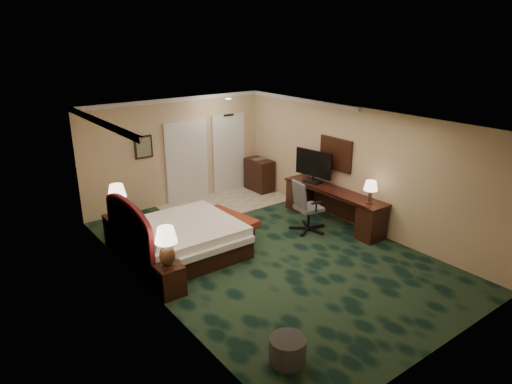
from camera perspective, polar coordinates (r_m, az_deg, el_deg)
floor at (r=9.27m, az=1.47°, el=-7.63°), size 5.00×7.50×0.00m
ceiling at (r=8.40m, az=1.62°, el=9.01°), size 5.00×7.50×0.00m
wall_back at (r=11.79m, az=-9.87°, el=5.04°), size 5.00×0.00×2.70m
wall_front at (r=6.48m, az=22.79°, el=-8.43°), size 5.00×0.00×2.70m
wall_left at (r=7.55m, az=-13.54°, el=-3.44°), size 0.00×7.50×2.70m
wall_right at (r=10.41m, az=12.41°, el=2.97°), size 0.00×7.50×2.70m
crown_molding at (r=8.41m, az=1.62°, el=8.68°), size 5.00×7.50×0.10m
tile_patch at (r=11.92m, az=-3.77°, el=-1.34°), size 3.20×1.70×0.01m
headboard at (r=8.68m, az=-15.54°, el=-5.22°), size 0.12×2.00×1.40m
entry_door at (r=12.60m, az=-3.45°, el=4.80°), size 1.02×0.06×2.18m
closet_doors at (r=11.95m, az=-8.63°, el=3.80°), size 1.20×0.06×2.10m
wall_art at (r=11.33m, az=-13.90°, el=5.48°), size 0.45×0.06×0.55m
wall_mirror at (r=10.72m, az=9.94°, el=4.70°), size 0.05×0.95×0.75m
bed at (r=9.19m, az=-9.03°, el=-5.89°), size 2.06×1.91×0.65m
nightstand_near at (r=7.96m, az=-10.84°, el=-10.69°), size 0.43×0.49×0.53m
nightstand_far at (r=9.85m, az=-16.55°, el=-4.70°), size 0.53×0.60×0.66m
lamp_near at (r=7.65m, az=-11.11°, el=-6.77°), size 0.46×0.46×0.70m
lamp_far at (r=9.58m, az=-16.89°, el=-1.07°), size 0.40×0.40×0.69m
bed_bench at (r=9.98m, az=-3.23°, el=-4.13°), size 0.68×1.44×0.47m
ottoman at (r=6.48m, az=3.97°, el=-19.10°), size 0.66×0.66×0.36m
desk at (r=10.70m, az=9.58°, el=-1.78°), size 0.60×2.77×0.80m
tv at (r=10.92m, az=7.19°, el=3.17°), size 0.24×1.02×0.79m
desk_lamp at (r=9.81m, az=14.09°, el=-0.02°), size 0.37×0.37×0.50m
desk_chair at (r=10.13m, az=6.64°, el=-1.71°), size 0.78×0.74×1.18m
minibar at (r=12.72m, az=0.41°, el=2.14°), size 0.47×0.84×0.89m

